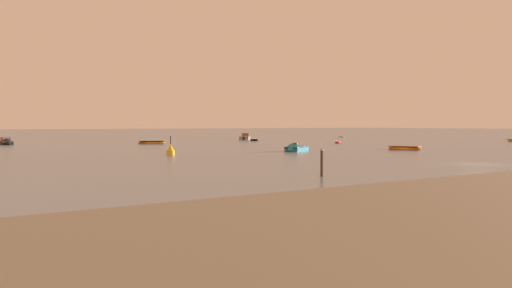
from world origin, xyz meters
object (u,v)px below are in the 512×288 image
at_px(rowboat_moored_4, 341,137).
at_px(rowboat_moored_6, 152,143).
at_px(motorboat_moored_0, 295,150).
at_px(motorboat_moored_2, 5,143).
at_px(rowboat_moored_3, 404,148).
at_px(mooring_post_near, 322,163).
at_px(motorboat_moored_1, 245,138).
at_px(channel_buoy, 171,151).
at_px(rowboat_moored_5, 338,142).
at_px(rowboat_moored_8, 254,140).

relative_size(rowboat_moored_4, rowboat_moored_6, 0.65).
height_order(motorboat_moored_0, motorboat_moored_2, motorboat_moored_2).
height_order(rowboat_moored_3, mooring_post_near, mooring_post_near).
height_order(motorboat_moored_1, rowboat_moored_3, motorboat_moored_1).
distance_m(rowboat_moored_6, channel_buoy, 34.77).
bearing_deg(mooring_post_near, rowboat_moored_3, 31.86).
height_order(rowboat_moored_6, channel_buoy, channel_buoy).
bearing_deg(motorboat_moored_0, rowboat_moored_3, 131.78).
xyz_separation_m(rowboat_moored_5, channel_buoy, (-41.36, -17.08, 0.33)).
relative_size(rowboat_moored_3, channel_buoy, 2.06).
distance_m(motorboat_moored_1, mooring_post_near, 83.49).
bearing_deg(mooring_post_near, channel_buoy, 85.42).
xyz_separation_m(rowboat_moored_8, channel_buoy, (-36.77, -37.36, 0.27)).
distance_m(motorboat_moored_2, mooring_post_near, 70.39).
height_order(motorboat_moored_0, rowboat_moored_8, motorboat_moored_0).
xyz_separation_m(rowboat_moored_3, channel_buoy, (-31.02, 6.50, 0.27)).
bearing_deg(rowboat_moored_6, rowboat_moored_5, 179.47).
relative_size(rowboat_moored_5, motorboat_moored_2, 0.54).
bearing_deg(rowboat_moored_8, mooring_post_near, 173.02).
distance_m(rowboat_moored_3, motorboat_moored_2, 64.11).
bearing_deg(rowboat_moored_6, motorboat_moored_1, -128.64).
xyz_separation_m(motorboat_moored_0, rowboat_moored_5, (25.19, 18.72, -0.10)).
xyz_separation_m(rowboat_moored_3, rowboat_moored_5, (10.34, 23.58, -0.07)).
xyz_separation_m(motorboat_moored_1, motorboat_moored_2, (-49.61, -2.27, -0.05)).
xyz_separation_m(motorboat_moored_0, rowboat_moored_4, (55.53, 49.29, -0.10)).
height_order(rowboat_moored_4, rowboat_moored_8, rowboat_moored_8).
relative_size(motorboat_moored_1, motorboat_moored_2, 1.10).
height_order(motorboat_moored_0, rowboat_moored_6, motorboat_moored_0).
height_order(motorboat_moored_0, rowboat_moored_5, motorboat_moored_0).
xyz_separation_m(rowboat_moored_4, rowboat_moored_8, (-34.94, -10.29, 0.06)).
bearing_deg(motorboat_moored_0, rowboat_moored_6, -112.90).
height_order(rowboat_moored_5, rowboat_moored_8, rowboat_moored_8).
xyz_separation_m(motorboat_moored_1, rowboat_moored_4, (32.02, 2.55, -0.20)).
distance_m(motorboat_moored_0, motorboat_moored_1, 52.32).
xyz_separation_m(rowboat_moored_3, mooring_post_near, (-33.20, -20.63, 0.65)).
distance_m(rowboat_moored_3, rowboat_moored_5, 25.75).
xyz_separation_m(rowboat_moored_4, channel_buoy, (-71.70, -47.65, 0.33)).
height_order(rowboat_moored_5, motorboat_moored_2, motorboat_moored_2).
height_order(rowboat_moored_4, rowboat_moored_6, rowboat_moored_6).
xyz_separation_m(rowboat_moored_5, motorboat_moored_2, (-51.29, 25.75, 0.16)).
xyz_separation_m(rowboat_moored_5, rowboat_moored_6, (-29.52, 15.62, 0.07)).
height_order(motorboat_moored_2, channel_buoy, channel_buoy).
height_order(rowboat_moored_3, rowboat_moored_4, rowboat_moored_3).
bearing_deg(motorboat_moored_2, rowboat_moored_5, 53.09).
distance_m(rowboat_moored_4, channel_buoy, 86.09).
bearing_deg(motorboat_moored_2, motorboat_moored_0, 20.16).
height_order(rowboat_moored_6, rowboat_moored_8, rowboat_moored_6).
bearing_deg(motorboat_moored_2, rowboat_moored_4, 83.13).
height_order(rowboat_moored_4, channel_buoy, channel_buoy).
bearing_deg(motorboat_moored_1, rowboat_moored_3, -149.51).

